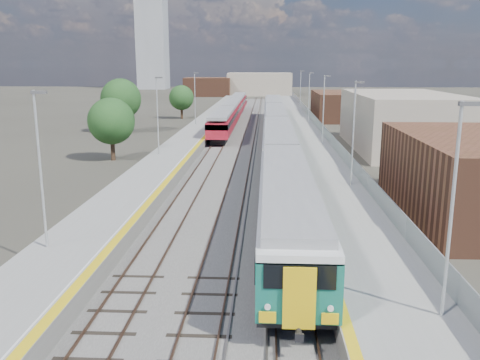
{
  "coord_description": "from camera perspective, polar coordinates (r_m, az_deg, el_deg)",
  "views": [
    {
      "loc": [
        0.36,
        -14.72,
        9.65
      ],
      "look_at": [
        -1.36,
        17.86,
        2.2
      ],
      "focal_mm": 38.0,
      "sensor_mm": 36.0,
      "label": 1
    }
  ],
  "objects": [
    {
      "name": "tree_a",
      "position": [
        53.3,
        -14.26,
        6.42
      ],
      "size": [
        4.72,
        4.72,
        6.4
      ],
      "color": "#382619",
      "rests_on": "ground"
    },
    {
      "name": "ground",
      "position": [
        65.43,
        2.68,
        4.37
      ],
      "size": [
        320.0,
        320.0,
        0.0
      ],
      "primitive_type": "plane",
      "color": "#47443A",
      "rests_on": "ground"
    },
    {
      "name": "tracks",
      "position": [
        69.58,
        1.34,
        4.98
      ],
      "size": [
        8.96,
        160.0,
        0.17
      ],
      "color": "#4C3323",
      "rests_on": "ground"
    },
    {
      "name": "ballast_bed",
      "position": [
        67.95,
        0.79,
        4.73
      ],
      "size": [
        10.5,
        155.0,
        0.06
      ],
      "primitive_type": "cube",
      "color": "#565451",
      "rests_on": "ground"
    },
    {
      "name": "tree_c",
      "position": [
        92.9,
        -6.6,
        9.17
      ],
      "size": [
        4.45,
        4.45,
        6.03
      ],
      "color": "#382619",
      "rests_on": "ground"
    },
    {
      "name": "tree_b",
      "position": [
        74.9,
        -13.23,
        8.86
      ],
      "size": [
        5.69,
        5.69,
        7.71
      ],
      "color": "#382619",
      "rests_on": "ground"
    },
    {
      "name": "platform_right",
      "position": [
        68.0,
        7.17,
        5.06
      ],
      "size": [
        4.7,
        155.0,
        8.52
      ],
      "color": "slate",
      "rests_on": "ground"
    },
    {
      "name": "platform_left",
      "position": [
        68.47,
        -4.93,
        5.15
      ],
      "size": [
        4.3,
        155.0,
        8.52
      ],
      "color": "slate",
      "rests_on": "ground"
    },
    {
      "name": "buildings",
      "position": [
        154.43,
        -3.96,
        13.23
      ],
      "size": [
        72.0,
        185.5,
        40.0
      ],
      "color": "brown",
      "rests_on": "ground"
    },
    {
      "name": "tree_d",
      "position": [
        74.79,
        17.73,
        7.87
      ],
      "size": [
        4.6,
        4.6,
        6.24
      ],
      "color": "#382619",
      "rests_on": "ground"
    },
    {
      "name": "red_train",
      "position": [
        87.05,
        -0.86,
        7.85
      ],
      "size": [
        2.73,
        55.48,
        3.45
      ],
      "color": "black",
      "rests_on": "ground"
    },
    {
      "name": "green_train",
      "position": [
        57.64,
        4.14,
        5.52
      ],
      "size": [
        2.99,
        83.2,
        3.29
      ],
      "color": "black",
      "rests_on": "ground"
    }
  ]
}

